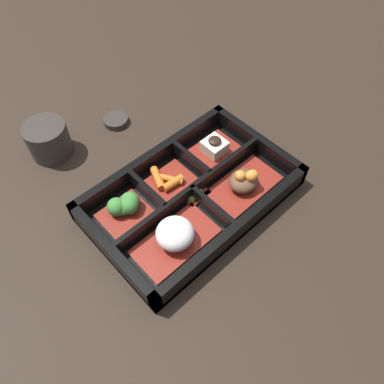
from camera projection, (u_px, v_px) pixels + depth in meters
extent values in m
plane|color=black|center=(192.00, 201.00, 0.63)|extent=(3.00, 3.00, 0.00)
cube|color=black|center=(192.00, 199.00, 0.62)|extent=(0.33, 0.21, 0.01)
cube|color=black|center=(154.00, 160.00, 0.65)|extent=(0.33, 0.01, 0.04)
cube|color=black|center=(236.00, 232.00, 0.57)|extent=(0.33, 0.01, 0.04)
cube|color=black|center=(257.00, 144.00, 0.67)|extent=(0.01, 0.21, 0.04)
cube|color=black|center=(112.00, 254.00, 0.55)|extent=(0.01, 0.21, 0.04)
cube|color=black|center=(192.00, 193.00, 0.61)|extent=(0.31, 0.01, 0.04)
cube|color=black|center=(192.00, 164.00, 0.65)|extent=(0.01, 0.09, 0.04)
cube|color=black|center=(148.00, 195.00, 0.61)|extent=(0.01, 0.09, 0.04)
cube|color=black|center=(211.00, 210.00, 0.59)|extent=(0.01, 0.09, 0.04)
cube|color=maroon|center=(243.00, 187.00, 0.63)|extent=(0.13, 0.07, 0.01)
ellipsoid|color=brown|center=(244.00, 181.00, 0.62)|extent=(0.05, 0.05, 0.03)
sphere|color=orange|center=(251.00, 176.00, 0.60)|extent=(0.02, 0.02, 0.02)
sphere|color=orange|center=(240.00, 176.00, 0.60)|extent=(0.02, 0.02, 0.02)
sphere|color=orange|center=(252.00, 175.00, 0.60)|extent=(0.02, 0.02, 0.02)
cube|color=maroon|center=(176.00, 241.00, 0.57)|extent=(0.13, 0.07, 0.01)
ellipsoid|color=silver|center=(175.00, 234.00, 0.55)|extent=(0.06, 0.06, 0.04)
cube|color=maroon|center=(214.00, 152.00, 0.68)|extent=(0.09, 0.07, 0.01)
cube|color=beige|center=(214.00, 147.00, 0.66)|extent=(0.04, 0.04, 0.02)
ellipsoid|color=black|center=(215.00, 141.00, 0.65)|extent=(0.02, 0.02, 0.01)
cube|color=maroon|center=(171.00, 182.00, 0.63)|extent=(0.08, 0.07, 0.01)
cylinder|color=#D1661E|center=(173.00, 183.00, 0.62)|extent=(0.04, 0.02, 0.01)
cylinder|color=#D1661E|center=(158.00, 178.00, 0.63)|extent=(0.03, 0.05, 0.01)
cylinder|color=#D1661E|center=(171.00, 179.00, 0.63)|extent=(0.03, 0.04, 0.01)
cube|color=maroon|center=(126.00, 215.00, 0.60)|extent=(0.08, 0.07, 0.01)
sphere|color=#387A33|center=(129.00, 205.00, 0.59)|extent=(0.03, 0.03, 0.03)
sphere|color=#387A33|center=(116.00, 207.00, 0.58)|extent=(0.03, 0.03, 0.03)
sphere|color=#387A33|center=(123.00, 208.00, 0.59)|extent=(0.02, 0.02, 0.02)
sphere|color=#387A33|center=(130.00, 202.00, 0.59)|extent=(0.03, 0.03, 0.03)
cube|color=maroon|center=(195.00, 194.00, 0.62)|extent=(0.04, 0.03, 0.01)
cylinder|color=#75A84C|center=(194.00, 194.00, 0.61)|extent=(0.02, 0.02, 0.01)
cylinder|color=#75A84C|center=(196.00, 192.00, 0.62)|extent=(0.02, 0.02, 0.01)
cylinder|color=#75A84C|center=(193.00, 192.00, 0.62)|extent=(0.02, 0.02, 0.00)
cylinder|color=#2D2823|center=(48.00, 140.00, 0.67)|extent=(0.08, 0.08, 0.06)
cylinder|color=#597A38|center=(43.00, 128.00, 0.64)|extent=(0.06, 0.06, 0.01)
cylinder|color=#2D2823|center=(116.00, 120.00, 0.73)|extent=(0.05, 0.05, 0.01)
cylinder|color=black|center=(116.00, 119.00, 0.73)|extent=(0.03, 0.03, 0.00)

